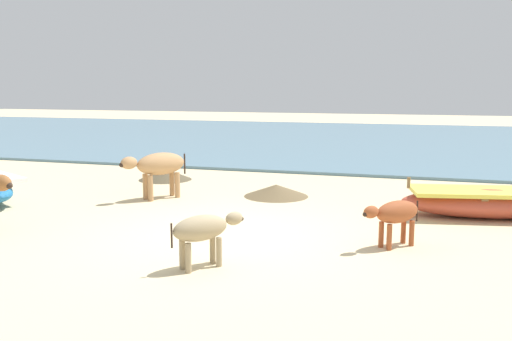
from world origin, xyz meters
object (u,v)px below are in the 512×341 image
cow_adult_tan (159,166)px  calf_near_dun (203,230)px  fishing_boat_2 (491,202)px  calf_far_rust (395,214)px

cow_adult_tan → calf_near_dun: bearing=69.4°
fishing_boat_2 → cow_adult_tan: bearing=-8.7°
fishing_boat_2 → cow_adult_tan: size_ratio=2.45×
fishing_boat_2 → calf_far_rust: size_ratio=3.70×
calf_near_dun → calf_far_rust: size_ratio=1.06×
fishing_boat_2 → cow_adult_tan: 6.44m
cow_adult_tan → calf_far_rust: bearing=101.8°
cow_adult_tan → calf_near_dun: (2.56, -3.77, -0.20)m
fishing_boat_2 → calf_far_rust: (-1.55, -2.38, 0.22)m
calf_near_dun → calf_far_rust: 2.84m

